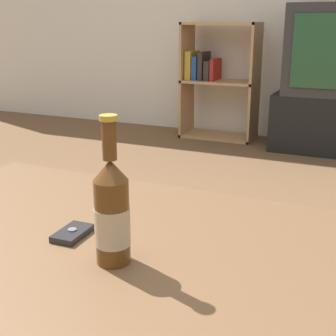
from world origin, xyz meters
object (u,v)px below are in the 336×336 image
at_px(beer_bottle, 112,213).
at_px(cell_phone, 72,233).
at_px(tv_stand, 334,124).
at_px(bookshelf, 215,78).

bearing_deg(beer_bottle, cell_phone, 156.54).
height_order(tv_stand, cell_phone, cell_phone).
xyz_separation_m(bookshelf, cell_phone, (0.64, -2.83, -0.01)).
bearing_deg(bookshelf, cell_phone, -77.28).
relative_size(bookshelf, cell_phone, 9.51).
height_order(bookshelf, cell_phone, bookshelf).
bearing_deg(cell_phone, tv_stand, 81.66).
height_order(bookshelf, beer_bottle, bookshelf).
xyz_separation_m(beer_bottle, cell_phone, (-0.14, 0.06, -0.09)).
bearing_deg(cell_phone, bookshelf, 100.52).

